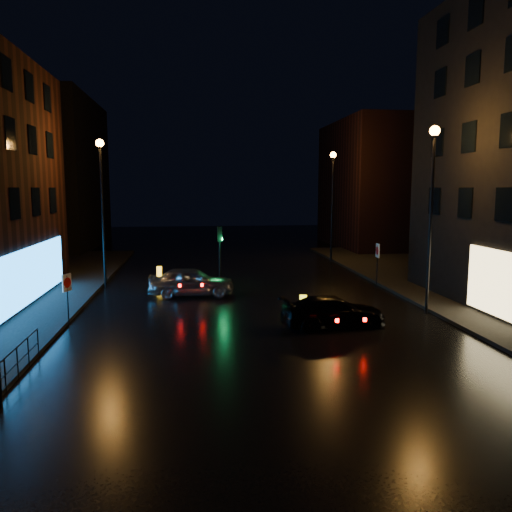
# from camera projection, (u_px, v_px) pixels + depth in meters

# --- Properties ---
(ground) EXTENTS (120.00, 120.00, 0.00)m
(ground) POSITION_uv_depth(u_px,v_px,m) (281.00, 367.00, 15.95)
(ground) COLOR black
(ground) RESTS_ON ground
(building_far_left) EXTENTS (8.00, 16.00, 14.00)m
(building_far_left) POSITION_uv_depth(u_px,v_px,m) (52.00, 174.00, 47.43)
(building_far_left) COLOR black
(building_far_left) RESTS_ON ground
(building_far_right) EXTENTS (8.00, 14.00, 12.00)m
(building_far_right) POSITION_uv_depth(u_px,v_px,m) (376.00, 185.00, 48.44)
(building_far_right) COLOR black
(building_far_right) RESTS_ON ground
(street_lamp_lfar) EXTENTS (0.44, 0.44, 8.37)m
(street_lamp_lfar) POSITION_uv_depth(u_px,v_px,m) (102.00, 190.00, 28.00)
(street_lamp_lfar) COLOR black
(street_lamp_lfar) RESTS_ON ground
(street_lamp_rnear) EXTENTS (0.44, 0.44, 8.37)m
(street_lamp_rnear) POSITION_uv_depth(u_px,v_px,m) (432.00, 191.00, 22.06)
(street_lamp_rnear) COLOR black
(street_lamp_rnear) RESTS_ON ground
(street_lamp_rfar) EXTENTS (0.44, 0.44, 8.37)m
(street_lamp_rfar) POSITION_uv_depth(u_px,v_px,m) (332.00, 190.00, 37.78)
(street_lamp_rfar) COLOR black
(street_lamp_rfar) RESTS_ON ground
(traffic_signal) EXTENTS (1.40, 2.40, 3.45)m
(traffic_signal) POSITION_uv_depth(u_px,v_px,m) (220.00, 276.00, 29.50)
(traffic_signal) COLOR black
(traffic_signal) RESTS_ON ground
(guard_railing) EXTENTS (0.05, 6.04, 1.00)m
(guard_railing) POSITION_uv_depth(u_px,v_px,m) (5.00, 367.00, 13.88)
(guard_railing) COLOR black
(guard_railing) RESTS_ON ground
(silver_hatchback) EXTENTS (4.51, 1.88, 1.52)m
(silver_hatchback) POSITION_uv_depth(u_px,v_px,m) (191.00, 281.00, 26.41)
(silver_hatchback) COLOR #9FA2A6
(silver_hatchback) RESTS_ON ground
(dark_sedan) EXTENTS (4.50, 2.21, 1.26)m
(dark_sedan) POSITION_uv_depth(u_px,v_px,m) (333.00, 312.00, 20.50)
(dark_sedan) COLOR black
(dark_sedan) RESTS_ON ground
(bollard_near) EXTENTS (1.09, 1.43, 1.13)m
(bollard_near) POSITION_uv_depth(u_px,v_px,m) (303.00, 315.00, 21.43)
(bollard_near) COLOR black
(bollard_near) RESTS_ON ground
(bollard_far) EXTENTS (0.93, 1.29, 1.06)m
(bollard_far) POSITION_uv_depth(u_px,v_px,m) (160.00, 280.00, 29.70)
(bollard_far) COLOR black
(bollard_far) RESTS_ON ground
(road_sign_left) EXTENTS (0.27, 0.50, 2.20)m
(road_sign_left) POSITION_uv_depth(u_px,v_px,m) (67.00, 287.00, 20.42)
(road_sign_left) COLOR black
(road_sign_left) RESTS_ON ground
(road_sign_right) EXTENTS (0.11, 0.60, 2.47)m
(road_sign_right) POSITION_uv_depth(u_px,v_px,m) (377.00, 254.00, 29.00)
(road_sign_right) COLOR black
(road_sign_right) RESTS_ON ground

